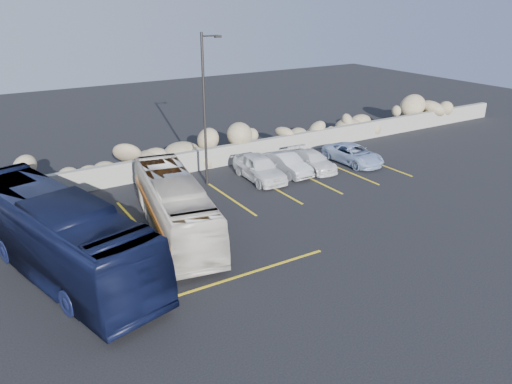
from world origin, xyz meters
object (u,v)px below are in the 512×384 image
car_b (287,164)px  lamppost (205,107)px  car_d (353,154)px  tour_coach (56,234)px  car_a (259,168)px  car_c (313,161)px  vintage_bus (175,206)px

car_b → lamppost: bearing=168.6°
car_d → tour_coach: bearing=-169.3°
car_d → car_a: bearing=173.5°
tour_coach → car_b: (13.51, 4.58, -0.94)m
lamppost → car_d: 10.09m
car_a → tour_coach: bearing=-154.8°
car_c → car_d: bearing=-5.6°
vintage_bus → car_d: 13.53m
lamppost → car_a: (2.80, -0.84, -3.58)m
car_b → car_c: bearing=-5.2°
vintage_bus → car_b: size_ratio=2.47×
car_b → car_d: bearing=-7.7°
tour_coach → car_d: 18.59m
car_c → car_a: bearing=-179.5°
vintage_bus → car_b: 9.33m
vintage_bus → car_c: (10.29, 3.64, -0.71)m
lamppost → tour_coach: bearing=-148.5°
tour_coach → car_a: bearing=6.7°
lamppost → car_b: (4.67, -0.83, -3.70)m
lamppost → car_c: lamppost is taller
car_c → car_d: car_d is taller
lamppost → car_d: (9.28, -1.35, -3.72)m
car_d → lamppost: bearing=169.8°
lamppost → car_a: bearing=-16.6°
car_c → vintage_bus: bearing=-158.2°
lamppost → tour_coach: 10.72m
car_b → car_d: 4.64m
car_a → car_c: bearing=1.9°
lamppost → vintage_bus: (-3.84, -4.60, -3.05)m
lamppost → car_c: (6.45, -0.96, -3.76)m
car_b → car_a: bearing=178.7°
lamppost → car_d: bearing=-8.3°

